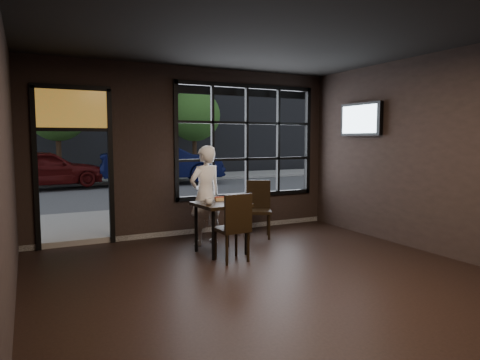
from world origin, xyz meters
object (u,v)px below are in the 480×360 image
cafe_table (221,228)px  navy_car (162,162)px  chair_near (232,227)px  man (205,195)px

cafe_table → navy_car: 10.99m
chair_near → navy_car: navy_car is taller
cafe_table → navy_car: navy_car is taller
cafe_table → navy_car: size_ratio=0.17×
cafe_table → man: man is taller
cafe_table → navy_car: bearing=73.2°
chair_near → man: man is taller
cafe_table → chair_near: 0.48m
man → navy_car: bearing=-115.5°
cafe_table → chair_near: size_ratio=0.79×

